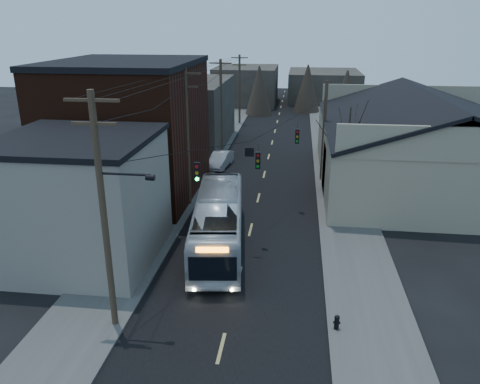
# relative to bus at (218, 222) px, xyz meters

# --- Properties ---
(ground) EXTENTS (160.00, 160.00, 0.00)m
(ground) POSITION_rel_bus_xyz_m (1.67, -11.34, -1.62)
(ground) COLOR black
(ground) RESTS_ON ground
(road_surface) EXTENTS (9.00, 110.00, 0.02)m
(road_surface) POSITION_rel_bus_xyz_m (1.67, 18.66, -1.61)
(road_surface) COLOR black
(road_surface) RESTS_ON ground
(sidewalk_left) EXTENTS (4.00, 110.00, 0.12)m
(sidewalk_left) POSITION_rel_bus_xyz_m (-4.83, 18.66, -1.56)
(sidewalk_left) COLOR #474744
(sidewalk_left) RESTS_ON ground
(sidewalk_right) EXTENTS (4.00, 110.00, 0.12)m
(sidewalk_right) POSITION_rel_bus_xyz_m (8.17, 18.66, -1.56)
(sidewalk_right) COLOR #474744
(sidewalk_right) RESTS_ON ground
(building_clapboard) EXTENTS (8.00, 8.00, 7.00)m
(building_clapboard) POSITION_rel_bus_xyz_m (-7.33, -2.34, 1.88)
(building_clapboard) COLOR gray
(building_clapboard) RESTS_ON ground
(building_brick) EXTENTS (10.00, 12.00, 10.00)m
(building_brick) POSITION_rel_bus_xyz_m (-8.33, 8.66, 3.38)
(building_brick) COLOR black
(building_brick) RESTS_ON ground
(building_left_far) EXTENTS (9.00, 14.00, 7.00)m
(building_left_far) POSITION_rel_bus_xyz_m (-7.83, 24.66, 1.88)
(building_left_far) COLOR #2F2C26
(building_left_far) RESTS_ON ground
(warehouse) EXTENTS (16.16, 20.60, 7.73)m
(warehouse) POSITION_rel_bus_xyz_m (14.67, 13.66, 1.08)
(warehouse) COLOR gray
(warehouse) RESTS_ON ground
(building_far_left) EXTENTS (10.00, 12.00, 6.00)m
(building_far_left) POSITION_rel_bus_xyz_m (-4.33, 53.66, 1.38)
(building_far_left) COLOR #2F2C26
(building_far_left) RESTS_ON ground
(building_far_right) EXTENTS (12.00, 14.00, 5.00)m
(building_far_right) POSITION_rel_bus_xyz_m (8.67, 58.66, 0.88)
(building_far_right) COLOR #2F2C26
(building_far_right) RESTS_ON ground
(bare_tree) EXTENTS (0.40, 0.40, 7.20)m
(bare_tree) POSITION_rel_bus_xyz_m (8.17, 8.66, 1.98)
(bare_tree) COLOR black
(bare_tree) RESTS_ON ground
(utility_lines) EXTENTS (11.24, 45.28, 10.50)m
(utility_lines) POSITION_rel_bus_xyz_m (-1.45, 12.80, 3.34)
(utility_lines) COLOR #382B1E
(utility_lines) RESTS_ON ground
(bus) EXTENTS (4.06, 11.84, 3.23)m
(bus) POSITION_rel_bus_xyz_m (0.00, 0.00, 0.00)
(bus) COLOR silver
(bus) RESTS_ON ground
(parked_car) EXTENTS (2.07, 4.49, 1.43)m
(parked_car) POSITION_rel_bus_xyz_m (-2.63, 16.55, -0.90)
(parked_car) COLOR #9DA0A4
(parked_car) RESTS_ON ground
(fire_hydrant) EXTENTS (0.32, 0.24, 0.69)m
(fire_hydrant) POSITION_rel_bus_xyz_m (6.53, -7.55, -1.13)
(fire_hydrant) COLOR black
(fire_hydrant) RESTS_ON sidewalk_right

